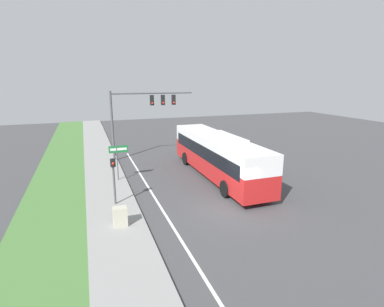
{
  "coord_description": "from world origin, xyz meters",
  "views": [
    {
      "loc": [
        -7.26,
        -13.9,
        7.11
      ],
      "look_at": [
        0.08,
        6.5,
        1.68
      ],
      "focal_mm": 28.0,
      "sensor_mm": 36.0,
      "label": 1
    }
  ],
  "objects_px": {
    "pedestrian_signal": "(114,174)",
    "street_sign": "(118,155)",
    "utility_cabinet": "(120,217)",
    "bus": "(217,153)",
    "signal_gantry": "(142,108)"
  },
  "relations": [
    {
      "from": "pedestrian_signal",
      "to": "street_sign",
      "type": "relative_size",
      "value": 1.06
    },
    {
      "from": "utility_cabinet",
      "to": "bus",
      "type": "bearing_deg",
      "value": 36.15
    },
    {
      "from": "signal_gantry",
      "to": "street_sign",
      "type": "bearing_deg",
      "value": -116.38
    },
    {
      "from": "signal_gantry",
      "to": "pedestrian_signal",
      "type": "distance_m",
      "value": 11.01
    },
    {
      "from": "bus",
      "to": "utility_cabinet",
      "type": "height_order",
      "value": "bus"
    },
    {
      "from": "signal_gantry",
      "to": "pedestrian_signal",
      "type": "height_order",
      "value": "signal_gantry"
    },
    {
      "from": "pedestrian_signal",
      "to": "utility_cabinet",
      "type": "xyz_separation_m",
      "value": [
        -0.04,
        -2.79,
        -1.32
      ]
    },
    {
      "from": "bus",
      "to": "pedestrian_signal",
      "type": "bearing_deg",
      "value": -159.62
    },
    {
      "from": "street_sign",
      "to": "pedestrian_signal",
      "type": "bearing_deg",
      "value": -99.4
    },
    {
      "from": "signal_gantry",
      "to": "street_sign",
      "type": "xyz_separation_m",
      "value": [
        -2.87,
        -5.79,
        -2.66
      ]
    },
    {
      "from": "bus",
      "to": "signal_gantry",
      "type": "relative_size",
      "value": 1.66
    },
    {
      "from": "street_sign",
      "to": "signal_gantry",
      "type": "bearing_deg",
      "value": 63.62
    },
    {
      "from": "signal_gantry",
      "to": "pedestrian_signal",
      "type": "relative_size",
      "value": 2.66
    },
    {
      "from": "utility_cabinet",
      "to": "street_sign",
      "type": "bearing_deg",
      "value": 83.92
    },
    {
      "from": "pedestrian_signal",
      "to": "utility_cabinet",
      "type": "distance_m",
      "value": 3.08
    }
  ]
}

